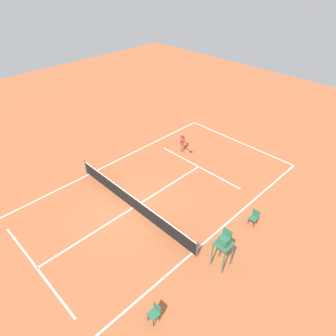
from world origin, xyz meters
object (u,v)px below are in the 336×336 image
at_px(player_serving, 182,141).
at_px(courtside_chair_near, 155,312).
at_px(tennis_ball, 167,161).
at_px(umpire_chair, 224,243).
at_px(courtside_chair_mid, 254,217).

distance_m(player_serving, courtside_chair_near, 13.65).
bearing_deg(courtside_chair_near, player_serving, -51.95).
height_order(player_serving, tennis_ball, player_serving).
relative_size(umpire_chair, courtside_chair_near, 2.54).
bearing_deg(courtside_chair_near, umpire_chair, -93.74).
bearing_deg(courtside_chair_mid, player_serving, -18.48).
bearing_deg(courtside_chair_near, courtside_chair_mid, -89.12).
distance_m(tennis_ball, umpire_chair, 9.93).
relative_size(tennis_ball, umpire_chair, 0.03).
distance_m(umpire_chair, courtside_chair_mid, 3.83).
relative_size(player_serving, courtside_chair_mid, 1.71).
bearing_deg(courtside_chair_mid, courtside_chair_near, 90.88).
bearing_deg(courtside_chair_near, tennis_ball, -47.06).
xyz_separation_m(tennis_ball, umpire_chair, (-8.63, 4.65, 1.57)).
bearing_deg(tennis_ball, umpire_chair, 151.69).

